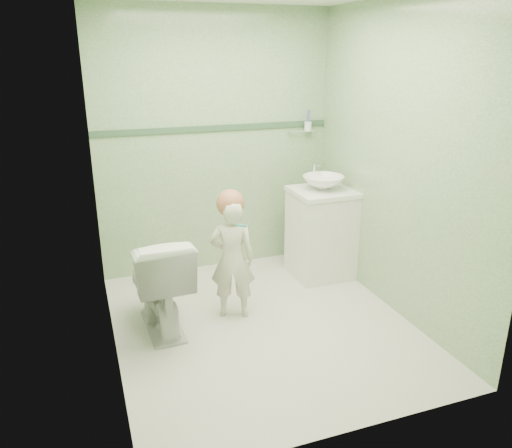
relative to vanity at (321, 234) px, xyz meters
name	(u,v)px	position (x,y,z in m)	size (l,w,h in m)	color
ground	(263,325)	(-0.84, -0.70, -0.40)	(2.50, 2.50, 0.00)	beige
room_shell	(263,174)	(-0.84, -0.70, 0.80)	(2.50, 2.54, 2.40)	#82A676
trim_stripe	(215,128)	(-0.84, 0.54, 0.95)	(2.20, 0.02, 0.05)	#34553B
vanity	(321,234)	(0.00, 0.00, 0.00)	(0.52, 0.50, 0.80)	white
counter	(323,192)	(0.00, 0.00, 0.41)	(0.54, 0.52, 0.04)	white
basin	(323,183)	(0.00, 0.00, 0.49)	(0.37, 0.37, 0.13)	white
faucet	(314,170)	(0.00, 0.19, 0.57)	(0.03, 0.13, 0.18)	silver
cup_holder	(307,126)	(0.05, 0.48, 0.93)	(0.26, 0.07, 0.21)	silver
toilet	(159,281)	(-1.58, -0.46, -0.02)	(0.43, 0.75, 0.77)	white
toddler	(232,259)	(-1.01, -0.47, 0.08)	(0.35, 0.23, 0.96)	beige
hair_cap	(230,203)	(-1.01, -0.44, 0.53)	(0.21, 0.21, 0.21)	#A66445
teal_toothbrush	(241,225)	(-0.98, -0.61, 0.41)	(0.11, 0.14, 0.08)	teal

